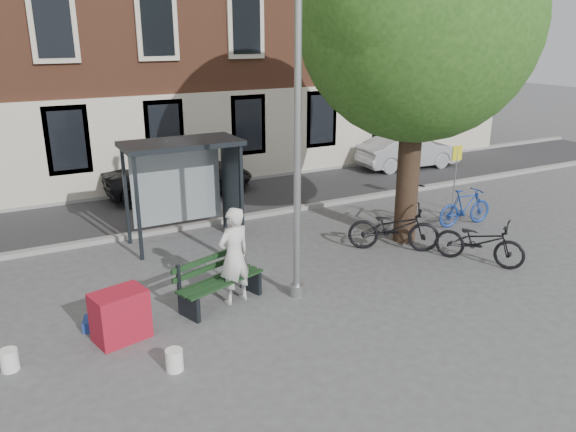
{
  "coord_description": "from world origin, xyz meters",
  "views": [
    {
      "loc": [
        -5.06,
        -9.06,
        5.16
      ],
      "look_at": [
        0.3,
        0.93,
        1.4
      ],
      "focal_mm": 35.0,
      "sensor_mm": 36.0,
      "label": 1
    }
  ],
  "objects_px": {
    "bike_c": "(480,241)",
    "car_silver": "(408,151)",
    "bike_b": "(465,207)",
    "bike_d": "(410,208)",
    "bus_shelter": "(196,167)",
    "car_dark": "(179,174)",
    "bike_a": "(394,228)",
    "painter": "(234,256)",
    "lamppost": "(297,163)",
    "bench": "(219,283)",
    "notice_sign": "(456,163)",
    "red_stand": "(120,316)"
  },
  "relations": [
    {
      "from": "painter",
      "to": "car_dark",
      "type": "xyz_separation_m",
      "value": [
        1.44,
        8.03,
        -0.31
      ]
    },
    {
      "from": "bike_d",
      "to": "bike_c",
      "type": "bearing_deg",
      "value": 136.99
    },
    {
      "from": "painter",
      "to": "red_stand",
      "type": "xyz_separation_m",
      "value": [
        -2.32,
        -0.38,
        -0.53
      ]
    },
    {
      "from": "painter",
      "to": "bike_b",
      "type": "distance_m",
      "value": 7.55
    },
    {
      "from": "lamppost",
      "to": "car_dark",
      "type": "xyz_separation_m",
      "value": [
        0.24,
        8.4,
        -2.11
      ]
    },
    {
      "from": "car_dark",
      "to": "notice_sign",
      "type": "distance_m",
      "value": 8.76
    },
    {
      "from": "lamppost",
      "to": "car_dark",
      "type": "bearing_deg",
      "value": 88.39
    },
    {
      "from": "lamppost",
      "to": "bus_shelter",
      "type": "xyz_separation_m",
      "value": [
        -0.61,
        4.11,
        -0.87
      ]
    },
    {
      "from": "bike_a",
      "to": "red_stand",
      "type": "height_order",
      "value": "bike_a"
    },
    {
      "from": "lamppost",
      "to": "bike_a",
      "type": "xyz_separation_m",
      "value": [
        3.31,
        1.09,
        -2.2
      ]
    },
    {
      "from": "painter",
      "to": "bike_a",
      "type": "distance_m",
      "value": 4.59
    },
    {
      "from": "bike_c",
      "to": "bike_d",
      "type": "bearing_deg",
      "value": 58.46
    },
    {
      "from": "lamppost",
      "to": "red_stand",
      "type": "relative_size",
      "value": 6.79
    },
    {
      "from": "bike_b",
      "to": "notice_sign",
      "type": "height_order",
      "value": "notice_sign"
    },
    {
      "from": "bike_d",
      "to": "red_stand",
      "type": "bearing_deg",
      "value": 61.59
    },
    {
      "from": "bus_shelter",
      "to": "car_dark",
      "type": "xyz_separation_m",
      "value": [
        0.84,
        4.29,
        -1.25
      ]
    },
    {
      "from": "bike_c",
      "to": "car_dark",
      "type": "height_order",
      "value": "car_dark"
    },
    {
      "from": "bench",
      "to": "bike_a",
      "type": "relative_size",
      "value": 0.88
    },
    {
      "from": "bus_shelter",
      "to": "painter",
      "type": "relative_size",
      "value": 1.45
    },
    {
      "from": "bike_c",
      "to": "notice_sign",
      "type": "relative_size",
      "value": 1.05
    },
    {
      "from": "bike_b",
      "to": "car_dark",
      "type": "height_order",
      "value": "car_dark"
    },
    {
      "from": "lamppost",
      "to": "car_silver",
      "type": "height_order",
      "value": "lamppost"
    },
    {
      "from": "lamppost",
      "to": "notice_sign",
      "type": "distance_m",
      "value": 7.69
    },
    {
      "from": "painter",
      "to": "bike_c",
      "type": "distance_m",
      "value": 5.83
    },
    {
      "from": "bike_b",
      "to": "bike_c",
      "type": "height_order",
      "value": "bike_c"
    },
    {
      "from": "notice_sign",
      "to": "bike_c",
      "type": "bearing_deg",
      "value": -120.65
    },
    {
      "from": "lamppost",
      "to": "bike_d",
      "type": "bearing_deg",
      "value": 23.57
    },
    {
      "from": "lamppost",
      "to": "red_stand",
      "type": "height_order",
      "value": "lamppost"
    },
    {
      "from": "bike_c",
      "to": "red_stand",
      "type": "bearing_deg",
      "value": 145.67
    },
    {
      "from": "car_dark",
      "to": "bike_c",
      "type": "bearing_deg",
      "value": -151.68
    },
    {
      "from": "bike_a",
      "to": "bike_c",
      "type": "height_order",
      "value": "bike_a"
    },
    {
      "from": "bike_c",
      "to": "notice_sign",
      "type": "distance_m",
      "value": 4.27
    },
    {
      "from": "notice_sign",
      "to": "painter",
      "type": "bearing_deg",
      "value": -157.72
    },
    {
      "from": "bus_shelter",
      "to": "bike_b",
      "type": "height_order",
      "value": "bus_shelter"
    },
    {
      "from": "bike_d",
      "to": "car_dark",
      "type": "relative_size",
      "value": 0.43
    },
    {
      "from": "bus_shelter",
      "to": "car_silver",
      "type": "relative_size",
      "value": 0.71
    },
    {
      "from": "bench",
      "to": "bike_d",
      "type": "bearing_deg",
      "value": -4.61
    },
    {
      "from": "bike_c",
      "to": "car_silver",
      "type": "distance_m",
      "value": 9.52
    },
    {
      "from": "bench",
      "to": "car_silver",
      "type": "xyz_separation_m",
      "value": [
        10.8,
        7.31,
        0.23
      ]
    },
    {
      "from": "bus_shelter",
      "to": "car_silver",
      "type": "xyz_separation_m",
      "value": [
        9.89,
        3.65,
        -1.26
      ]
    },
    {
      "from": "bus_shelter",
      "to": "bike_d",
      "type": "xyz_separation_m",
      "value": [
        5.19,
        -2.11,
        -1.29
      ]
    },
    {
      "from": "lamppost",
      "to": "notice_sign",
      "type": "bearing_deg",
      "value": 22.41
    },
    {
      "from": "bike_a",
      "to": "car_silver",
      "type": "bearing_deg",
      "value": -6.5
    },
    {
      "from": "lamppost",
      "to": "car_silver",
      "type": "relative_size",
      "value": 1.52
    },
    {
      "from": "bike_c",
      "to": "car_dark",
      "type": "distance_m",
      "value": 9.89
    },
    {
      "from": "bike_b",
      "to": "bike_a",
      "type": "bearing_deg",
      "value": 104.82
    },
    {
      "from": "bench",
      "to": "red_stand",
      "type": "distance_m",
      "value": 2.07
    },
    {
      "from": "bike_c",
      "to": "lamppost",
      "type": "bearing_deg",
      "value": 142.85
    },
    {
      "from": "painter",
      "to": "notice_sign",
      "type": "xyz_separation_m",
      "value": [
        8.2,
        2.52,
        0.43
      ]
    },
    {
      "from": "bike_a",
      "to": "painter",
      "type": "bearing_deg",
      "value": 134.52
    }
  ]
}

